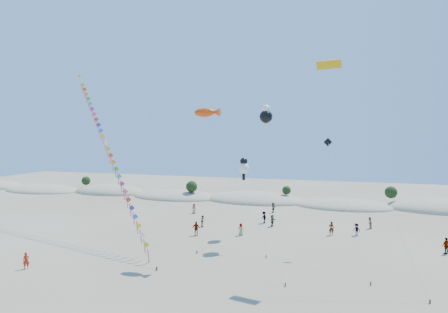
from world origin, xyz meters
TOP-DOWN VIEW (x-y plane):
  - ground at (0.00, 0.00)m, footprint 160.00×160.00m
  - dune_ridge at (1.06, 45.14)m, footprint 145.30×11.49m
  - kite_train at (-12.85, 16.68)m, footprint 22.08×17.94m
  - fish_kite at (1.74, 12.87)m, footprint 10.34×6.55m
  - cartoon_kite_low at (3.54, 21.47)m, footprint 3.76×9.41m
  - cartoon_kite_high at (6.56, 20.05)m, footprint 2.32×7.36m
  - parafoil_kite at (13.86, 12.58)m, footprint 8.88×6.42m
  - dark_kite at (14.78, 15.71)m, footprint 4.31×9.49m
  - flyer_foreground at (-13.24, 4.07)m, footprint 0.67×0.67m
  - beachgoers at (7.63, 26.43)m, footprint 33.71×17.39m

SIDE VIEW (x-z plane):
  - ground at x=0.00m, z-range 0.00..0.00m
  - dune_ridge at x=1.06m, z-range -2.67..2.90m
  - flyer_foreground at x=-13.24m, z-range 0.00..1.57m
  - beachgoers at x=7.63m, z-range -0.08..1.70m
  - dark_kite at x=14.78m, z-range 2.16..14.41m
  - cartoon_kite_low at x=3.54m, z-range 3.71..13.44m
  - kite_train at x=-12.85m, z-range 0.38..22.40m
  - fish_kite at x=1.74m, z-range 7.15..22.51m
  - cartoon_kite_high at x=6.56m, z-range 6.80..22.90m
  - parafoil_kite at x=13.86m, z-range 8.98..28.47m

